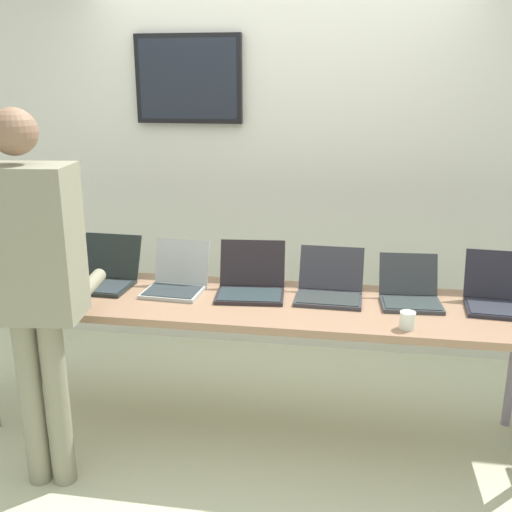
# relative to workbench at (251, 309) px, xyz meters

# --- Properties ---
(ground) EXTENTS (8.00, 8.00, 0.04)m
(ground) POSITION_rel_workbench_xyz_m (0.00, 0.00, -0.73)
(ground) COLOR beige
(back_wall) EXTENTS (8.00, 0.11, 2.53)m
(back_wall) POSITION_rel_workbench_xyz_m (-0.01, 1.13, 0.56)
(back_wall) COLOR silver
(back_wall) RESTS_ON ground
(workbench) EXTENTS (3.06, 0.70, 0.76)m
(workbench) POSITION_rel_workbench_xyz_m (0.00, 0.00, 0.00)
(workbench) COLOR #9A7558
(workbench) RESTS_ON ground
(equipment_box) EXTENTS (0.37, 0.30, 0.36)m
(equipment_box) POSITION_rel_workbench_xyz_m (-1.30, 0.17, 0.23)
(equipment_box) COLOR gray
(equipment_box) RESTS_ON workbench
(laptop_station_0) EXTENTS (0.36, 0.38, 0.26)m
(laptop_station_0) POSITION_rel_workbench_xyz_m (-0.88, 0.11, 0.11)
(laptop_station_0) COLOR black
(laptop_station_0) RESTS_ON workbench
(laptop_station_1) EXTENTS (0.33, 0.34, 0.26)m
(laptop_station_1) POSITION_rel_workbench_xyz_m (-0.44, 0.09, 0.11)
(laptop_station_1) COLOR #AEB4B4
(laptop_station_1) RESTS_ON workbench
(laptop_station_2) EXTENTS (0.39, 0.38, 0.27)m
(laptop_station_2) POSITION_rel_workbench_xyz_m (-0.02, 0.10, 0.11)
(laptop_station_2) COLOR #272125
(laptop_station_2) RESTS_ON workbench
(laptop_station_3) EXTENTS (0.36, 0.35, 0.24)m
(laptop_station_3) POSITION_rel_workbench_xyz_m (0.41, 0.12, 0.11)
(laptop_station_3) COLOR #34343C
(laptop_station_3) RESTS_ON workbench
(laptop_station_4) EXTENTS (0.33, 0.34, 0.23)m
(laptop_station_4) POSITION_rel_workbench_xyz_m (0.83, 0.11, 0.10)
(laptop_station_4) COLOR #34393D
(laptop_station_4) RESTS_ON workbench
(laptop_station_5) EXTENTS (0.39, 0.36, 0.27)m
(laptop_station_5) POSITION_rel_workbench_xyz_m (1.29, 0.11, 0.11)
(laptop_station_5) COLOR #24242D
(laptop_station_5) RESTS_ON workbench
(person) EXTENTS (0.49, 0.63, 1.79)m
(person) POSITION_rel_workbench_xyz_m (-0.89, -0.62, 0.37)
(person) COLOR gray
(person) RESTS_ON ground
(coffee_mug) EXTENTS (0.07, 0.07, 0.08)m
(coffee_mug) POSITION_rel_workbench_xyz_m (0.79, -0.25, 0.09)
(coffee_mug) COLOR white
(coffee_mug) RESTS_ON workbench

